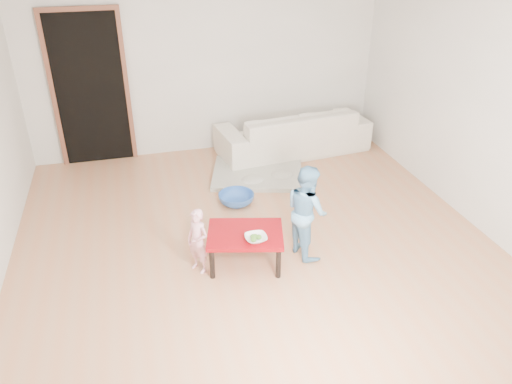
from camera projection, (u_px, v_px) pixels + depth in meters
name	position (u px, v px, depth m)	size (l,w,h in m)	color
floor	(251.00, 235.00, 5.48)	(5.00, 5.00, 0.01)	#BD7B51
back_wall	(206.00, 62.00, 6.98)	(5.00, 0.02, 2.60)	beige
right_wall	(473.00, 103.00, 5.42)	(0.02, 5.00, 2.60)	beige
doorway	(91.00, 91.00, 6.73)	(1.02, 0.08, 2.11)	brown
sofa	(293.00, 131.00, 7.33)	(2.20, 0.86, 0.64)	beige
cushion	(273.00, 129.00, 6.98)	(0.43, 0.38, 0.11)	orange
red_table	(245.00, 248.00, 4.95)	(0.73, 0.55, 0.37)	maroon
bowl	(256.00, 238.00, 4.73)	(0.21, 0.21, 0.05)	white
broccoli	(256.00, 238.00, 4.73)	(0.12, 0.12, 0.06)	#2D5919
child_pink	(198.00, 241.00, 4.79)	(0.25, 0.16, 0.67)	pink
child_blue	(307.00, 211.00, 4.98)	(0.48, 0.37, 0.99)	#5AA3D0
basin	(236.00, 199.00, 6.06)	(0.43, 0.43, 0.14)	#2C5AA9
blanket	(258.00, 173.00, 6.76)	(1.20, 1.00, 0.06)	#AFAC9A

